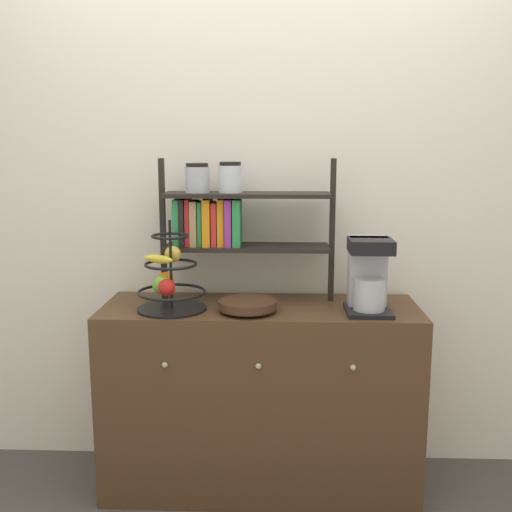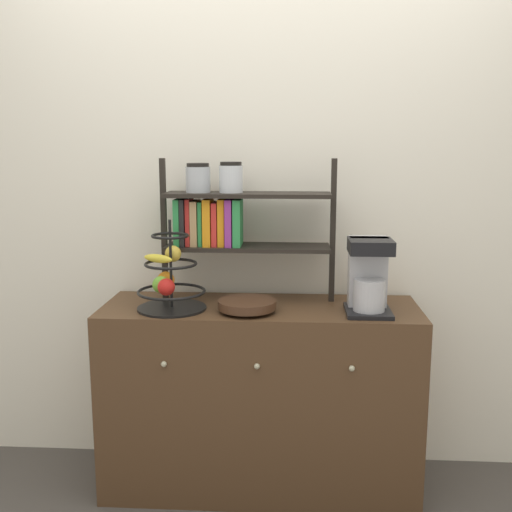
% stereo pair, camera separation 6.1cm
% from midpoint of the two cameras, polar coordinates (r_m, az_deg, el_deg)
% --- Properties ---
extents(wall_back, '(7.00, 0.05, 2.60)m').
position_cam_midpoint_polar(wall_back, '(2.80, -0.02, 5.87)').
color(wall_back, silver).
rests_on(wall_back, ground_plane).
extents(sideboard, '(1.37, 0.48, 0.84)m').
position_cam_midpoint_polar(sideboard, '(2.75, -0.25, -13.26)').
color(sideboard, '#4C331E').
rests_on(sideboard, ground_plane).
extents(coffee_maker, '(0.19, 0.22, 0.31)m').
position_cam_midpoint_polar(coffee_maker, '(2.53, 9.99, -1.81)').
color(coffee_maker, black).
rests_on(coffee_maker, sideboard).
extents(fruit_stand, '(0.29, 0.29, 0.38)m').
position_cam_midpoint_polar(fruit_stand, '(2.55, -8.95, -2.39)').
color(fruit_stand, black).
rests_on(fruit_stand, sideboard).
extents(wooden_bowl, '(0.24, 0.24, 0.05)m').
position_cam_midpoint_polar(wooden_bowl, '(2.51, -1.50, -4.69)').
color(wooden_bowl, '#422819').
rests_on(wooden_bowl, sideboard).
extents(shelf_hutch, '(0.78, 0.20, 0.63)m').
position_cam_midpoint_polar(shelf_hutch, '(2.65, -3.79, 3.95)').
color(shelf_hutch, black).
rests_on(shelf_hutch, sideboard).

